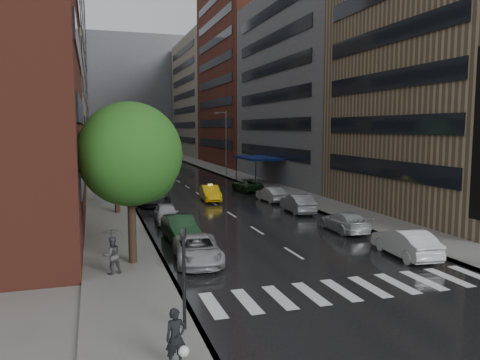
% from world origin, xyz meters
% --- Properties ---
extents(ground, '(220.00, 220.00, 0.00)m').
position_xyz_m(ground, '(0.00, 0.00, 0.00)').
color(ground, gray).
rests_on(ground, ground).
extents(road, '(14.00, 140.00, 0.01)m').
position_xyz_m(road, '(0.00, 50.00, 0.01)').
color(road, black).
rests_on(road, ground).
extents(sidewalk_left, '(4.00, 140.00, 0.15)m').
position_xyz_m(sidewalk_left, '(-9.00, 50.00, 0.07)').
color(sidewalk_left, gray).
rests_on(sidewalk_left, ground).
extents(sidewalk_right, '(4.00, 140.00, 0.15)m').
position_xyz_m(sidewalk_right, '(9.00, 50.00, 0.07)').
color(sidewalk_right, gray).
rests_on(sidewalk_right, ground).
extents(crosswalk, '(13.15, 2.80, 0.01)m').
position_xyz_m(crosswalk, '(0.20, -2.00, 0.01)').
color(crosswalk, silver).
rests_on(crosswalk, ground).
extents(buildings_left, '(8.00, 108.00, 38.00)m').
position_xyz_m(buildings_left, '(-15.00, 58.79, 15.99)').
color(buildings_left, maroon).
rests_on(buildings_left, ground).
extents(buildings_right, '(8.05, 109.10, 36.00)m').
position_xyz_m(buildings_right, '(15.00, 56.70, 15.03)').
color(buildings_right, '#937A5B').
rests_on(buildings_right, ground).
extents(building_far, '(40.00, 14.00, 32.00)m').
position_xyz_m(building_far, '(0.00, 118.00, 16.00)').
color(building_far, slate).
rests_on(building_far, ground).
extents(tree_near, '(5.10, 5.10, 8.13)m').
position_xyz_m(tree_near, '(-8.60, 4.38, 5.56)').
color(tree_near, '#382619').
rests_on(tree_near, ground).
extents(tree_mid, '(5.11, 5.11, 8.14)m').
position_xyz_m(tree_mid, '(-8.60, 18.93, 5.57)').
color(tree_mid, '#382619').
rests_on(tree_mid, ground).
extents(tree_far, '(5.03, 5.03, 8.02)m').
position_xyz_m(tree_far, '(-8.60, 29.92, 5.49)').
color(tree_far, '#382619').
rests_on(tree_far, ground).
extents(taxi, '(1.87, 4.48, 1.44)m').
position_xyz_m(taxi, '(0.08, 23.31, 0.72)').
color(taxi, '#E8B20C').
rests_on(taxi, ground).
extents(parked_cars_left, '(2.75, 42.21, 1.53)m').
position_xyz_m(parked_cars_left, '(-5.40, 20.04, 0.71)').
color(parked_cars_left, '#A5A5AA').
rests_on(parked_cars_left, ground).
extents(parked_cars_right, '(2.52, 31.73, 1.53)m').
position_xyz_m(parked_cars_right, '(5.40, 15.25, 0.71)').
color(parked_cars_right, silver).
rests_on(parked_cars_right, ground).
extents(ped_bag_walker, '(0.69, 0.50, 1.67)m').
position_xyz_m(ped_bag_walker, '(-8.28, -6.46, 0.96)').
color(ped_bag_walker, black).
rests_on(ped_bag_walker, sidewalk_left).
extents(ped_black_umbrella, '(1.00, 0.98, 2.09)m').
position_xyz_m(ped_black_umbrella, '(-9.66, 2.78, 1.38)').
color(ped_black_umbrella, '#424246').
rests_on(ped_black_umbrella, sidewalk_left).
extents(traffic_light, '(0.18, 0.15, 3.45)m').
position_xyz_m(traffic_light, '(-7.60, -4.12, 2.23)').
color(traffic_light, black).
rests_on(traffic_light, sidewalk_left).
extents(street_lamp_left, '(1.74, 0.22, 9.00)m').
position_xyz_m(street_lamp_left, '(-7.72, 30.00, 4.89)').
color(street_lamp_left, gray).
rests_on(street_lamp_left, sidewalk_left).
extents(street_lamp_right, '(1.74, 0.22, 9.00)m').
position_xyz_m(street_lamp_right, '(7.72, 45.00, 4.89)').
color(street_lamp_right, gray).
rests_on(street_lamp_right, sidewalk_right).
extents(awning, '(4.00, 8.00, 3.12)m').
position_xyz_m(awning, '(8.98, 35.00, 3.13)').
color(awning, navy).
rests_on(awning, sidewalk_right).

